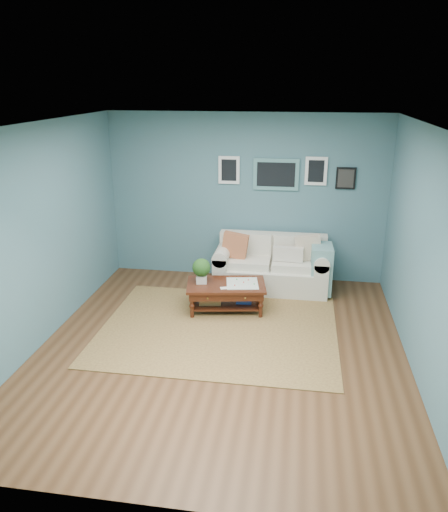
# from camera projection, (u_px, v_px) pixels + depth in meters

# --- Properties ---
(room_shell) EXTENTS (5.00, 5.02, 2.70)m
(room_shell) POSITION_uv_depth(u_px,v_px,m) (223.00, 243.00, 5.82)
(room_shell) COLOR brown
(room_shell) RESTS_ON ground
(area_rug) EXTENTS (3.12, 2.50, 0.01)m
(area_rug) POSITION_uv_depth(u_px,v_px,m) (219.00, 329.00, 6.69)
(area_rug) COLOR brown
(area_rug) RESTS_ON ground
(loveseat) EXTENTS (1.81, 0.82, 0.93)m
(loveseat) POSITION_uv_depth(u_px,v_px,m) (276.00, 266.00, 7.90)
(loveseat) COLOR beige
(loveseat) RESTS_ON ground
(coffee_table) EXTENTS (1.20, 0.82, 0.78)m
(coffee_table) POSITION_uv_depth(u_px,v_px,m) (222.00, 288.00, 7.14)
(coffee_table) COLOR black
(coffee_table) RESTS_ON ground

